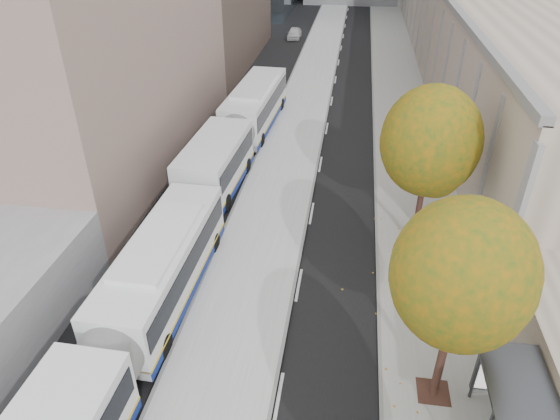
% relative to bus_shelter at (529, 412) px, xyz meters
% --- Properties ---
extents(bus_platform, '(4.25, 150.00, 0.15)m').
position_rel_bus_shelter_xyz_m(bus_platform, '(-9.56, 24.04, -2.11)').
color(bus_platform, '#AAAAAA').
rests_on(bus_platform, ground).
extents(sidewalk, '(4.75, 150.00, 0.08)m').
position_rel_bus_shelter_xyz_m(sidewalk, '(-1.56, 24.04, -2.15)').
color(sidewalk, gray).
rests_on(sidewalk, ground).
extents(building_tan, '(18.00, 92.00, 8.00)m').
position_rel_bus_shelter_xyz_m(building_tan, '(9.81, 53.04, 1.81)').
color(building_tan, gray).
rests_on(building_tan, ground).
extents(bus_shelter, '(1.90, 4.40, 2.53)m').
position_rel_bus_shelter_xyz_m(bus_shelter, '(0.00, 0.00, 0.00)').
color(bus_shelter, '#383A3F').
rests_on(bus_shelter, sidewalk).
extents(tree_c, '(4.20, 4.20, 7.28)m').
position_rel_bus_shelter_xyz_m(tree_c, '(-2.09, 2.04, 3.06)').
color(tree_c, black).
rests_on(tree_c, sidewalk).
extents(tree_d, '(4.40, 4.40, 7.60)m').
position_rel_bus_shelter_xyz_m(tree_d, '(-2.09, 11.04, 3.28)').
color(tree_d, black).
rests_on(tree_d, sidewalk).
extents(bus_near, '(2.86, 17.10, 2.84)m').
position_rel_bus_shelter_xyz_m(bus_near, '(-12.92, 1.78, -0.64)').
color(bus_near, white).
rests_on(bus_near, ground).
extents(bus_far, '(3.52, 18.49, 3.06)m').
position_rel_bus_shelter_xyz_m(bus_far, '(-12.83, 20.50, -0.51)').
color(bus_far, white).
rests_on(bus_far, ground).
extents(distant_car, '(1.56, 3.78, 1.28)m').
position_rel_bus_shelter_xyz_m(distant_car, '(-13.24, 52.85, -1.55)').
color(distant_car, silver).
rests_on(distant_car, ground).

